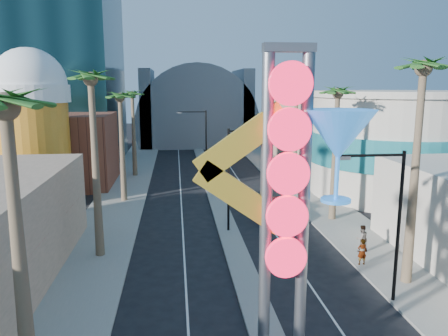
% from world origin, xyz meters
% --- Properties ---
extents(sidewalk_west, '(5.00, 100.00, 0.15)m').
position_xyz_m(sidewalk_west, '(-9.50, 35.00, 0.07)').
color(sidewalk_west, gray).
rests_on(sidewalk_west, ground).
extents(sidewalk_east, '(5.00, 100.00, 0.15)m').
position_xyz_m(sidewalk_east, '(9.50, 35.00, 0.07)').
color(sidewalk_east, gray).
rests_on(sidewalk_east, ground).
extents(median, '(1.60, 84.00, 0.15)m').
position_xyz_m(median, '(0.00, 38.00, 0.07)').
color(median, gray).
rests_on(median, ground).
extents(brick_filler_west, '(10.00, 10.00, 8.00)m').
position_xyz_m(brick_filler_west, '(-16.00, 38.00, 4.00)').
color(brick_filler_west, brown).
rests_on(brick_filler_west, ground).
extents(filler_east, '(10.00, 20.00, 10.00)m').
position_xyz_m(filler_east, '(16.00, 48.00, 5.00)').
color(filler_east, '#9B7E64').
rests_on(filler_east, ground).
extents(beer_mug, '(7.00, 7.00, 14.50)m').
position_xyz_m(beer_mug, '(-17.00, 30.00, 7.84)').
color(beer_mug, '#B96618').
rests_on(beer_mug, ground).
extents(turquoise_building, '(16.60, 16.60, 10.60)m').
position_xyz_m(turquoise_building, '(18.00, 30.00, 5.25)').
color(turquoise_building, beige).
rests_on(turquoise_building, ground).
extents(canopy, '(22.00, 16.00, 22.00)m').
position_xyz_m(canopy, '(0.00, 72.00, 4.31)').
color(canopy, slate).
rests_on(canopy, ground).
extents(neon_sign, '(6.53, 2.60, 12.55)m').
position_xyz_m(neon_sign, '(0.82, 2.96, 7.31)').
color(neon_sign, gray).
rests_on(neon_sign, ground).
extents(streetlight_0, '(3.79, 0.25, 8.00)m').
position_xyz_m(streetlight_0, '(0.55, 20.00, 4.88)').
color(streetlight_0, black).
rests_on(streetlight_0, ground).
extents(streetlight_1, '(3.79, 0.25, 8.00)m').
position_xyz_m(streetlight_1, '(-0.55, 44.00, 4.88)').
color(streetlight_1, black).
rests_on(streetlight_1, ground).
extents(streetlight_2, '(3.45, 0.25, 8.00)m').
position_xyz_m(streetlight_2, '(6.72, 8.00, 4.83)').
color(streetlight_2, black).
rests_on(streetlight_2, ground).
extents(palm_0, '(2.40, 2.40, 11.70)m').
position_xyz_m(palm_0, '(-9.00, 2.00, 9.93)').
color(palm_0, brown).
rests_on(palm_0, ground).
extents(palm_1, '(2.40, 2.40, 12.70)m').
position_xyz_m(palm_1, '(-9.00, 16.00, 10.82)').
color(palm_1, brown).
rests_on(palm_1, ground).
extents(palm_2, '(2.40, 2.40, 11.20)m').
position_xyz_m(palm_2, '(-9.00, 30.00, 9.48)').
color(palm_2, brown).
rests_on(palm_2, ground).
extents(palm_3, '(2.40, 2.40, 11.20)m').
position_xyz_m(palm_3, '(-9.00, 42.00, 9.48)').
color(palm_3, brown).
rests_on(palm_3, ground).
extents(palm_5, '(2.40, 2.40, 13.20)m').
position_xyz_m(palm_5, '(9.00, 10.00, 11.27)').
color(palm_5, brown).
rests_on(palm_5, ground).
extents(palm_6, '(2.40, 2.40, 11.70)m').
position_xyz_m(palm_6, '(9.00, 22.00, 9.93)').
color(palm_6, brown).
rests_on(palm_6, ground).
extents(palm_7, '(2.40, 2.40, 12.70)m').
position_xyz_m(palm_7, '(9.00, 34.00, 10.82)').
color(palm_7, brown).
rests_on(palm_7, ground).
extents(red_pickup, '(2.90, 6.01, 1.65)m').
position_xyz_m(red_pickup, '(4.51, 23.05, 0.83)').
color(red_pickup, '#A90D1F').
rests_on(red_pickup, ground).
extents(pedestrian_a, '(0.64, 0.45, 1.65)m').
position_xyz_m(pedestrian_a, '(7.46, 12.55, 0.98)').
color(pedestrian_a, gray).
rests_on(pedestrian_a, sidewalk_east).
extents(pedestrian_b, '(1.02, 0.87, 1.83)m').
position_xyz_m(pedestrian_b, '(8.35, 14.65, 1.06)').
color(pedestrian_b, gray).
rests_on(pedestrian_b, sidewalk_east).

